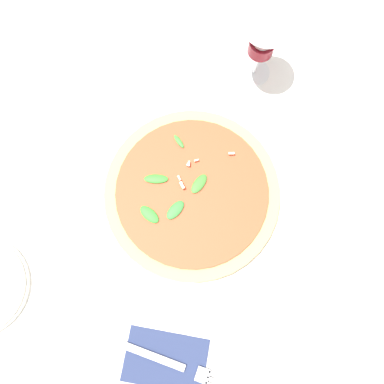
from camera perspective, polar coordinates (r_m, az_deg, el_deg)
ground_plane at (r=0.71m, az=0.39°, el=-1.24°), size 6.00×6.00×0.00m
pizza_arugula_main at (r=0.69m, az=-0.02°, el=-0.25°), size 0.34×0.34×0.05m
wine_glass at (r=0.73m, az=10.76°, el=21.64°), size 0.09×0.09×0.15m
napkin at (r=0.70m, az=-4.07°, el=-24.20°), size 0.15×0.11×0.01m
fork at (r=0.70m, az=-3.43°, el=-24.51°), size 0.22×0.02×0.00m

